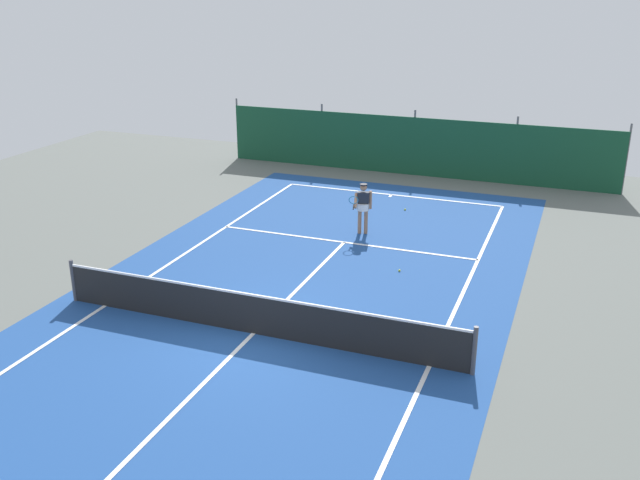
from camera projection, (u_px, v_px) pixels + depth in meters
The scene contains 7 objects.
ground_plane at pixel (254, 334), 16.25m from camera, with size 36.00×36.00×0.00m, color slate.
court_surface at pixel (254, 333), 16.25m from camera, with size 11.02×26.60×0.01m.
tennis_net at pixel (253, 314), 16.07m from camera, with size 10.12×0.10×1.10m.
back_fence at pixel (416, 156), 29.64m from camera, with size 16.30×0.98×2.70m.
tennis_player at pixel (363, 205), 22.31m from camera, with size 0.60×0.81×1.64m.
tennis_ball_near_player at pixel (405, 210), 24.88m from camera, with size 0.07×0.07×0.07m, color #CCDB33.
tennis_ball_midcourt at pixel (399, 270), 19.68m from camera, with size 0.07×0.07×0.07m, color #CCDB33.
Camera 1 is at (6.60, -12.99, 7.67)m, focal length 39.63 mm.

